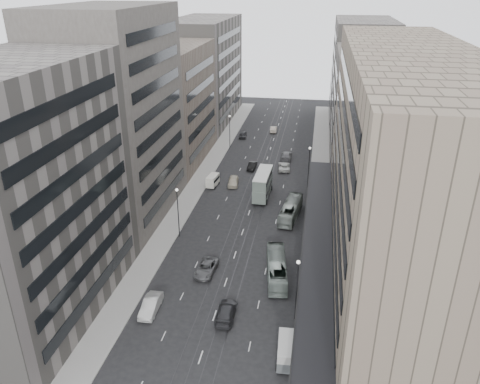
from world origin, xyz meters
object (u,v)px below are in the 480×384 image
Objects in this scene: bus_near at (277,268)px; pedestrian at (303,348)px; sedan_2 at (206,268)px; double_decker at (263,184)px; panel_van at (213,180)px; vw_microbus at (287,350)px; sedan_1 at (151,305)px; bus_far at (291,210)px.

bus_near is 14.73m from pedestrian.
bus_near is 1.96× the size of sedan_2.
pedestrian is at bearing 99.17° from bus_near.
double_decker reaches higher than pedestrian.
panel_van is (-10.31, 3.21, -1.36)m from double_decker.
double_decker reaches higher than sedan_2.
double_decker is 1.70× the size of sedan_2.
pedestrian is at bearing 30.85° from vw_microbus.
sedan_1 is (-14.52, -9.78, -0.62)m from bus_near.
panel_van is at bearing 164.60° from double_decker.
double_decker is 5.34× the size of pedestrian.
panel_van is at bearing -69.67° from bus_near.
bus_far is 2.65× the size of panel_van.
sedan_1 is 3.01× the size of pedestrian.
bus_near is 15.44m from vw_microbus.
bus_far is 2.01× the size of sedan_1.
bus_far is at bearing 90.75° from vw_microbus.
vw_microbus is at bearing -77.43° from double_decker.
bus_far is at bearing 65.10° from sedan_2.
double_decker is 41.65m from vw_microbus.
bus_near reaches higher than sedan_1.
sedan_2 is at bearing -98.03° from double_decker.
sedan_2 is 3.15× the size of pedestrian.
sedan_1 is 10.39m from sedan_2.
pedestrian is (1.71, 1.13, -0.39)m from vw_microbus.
double_decker reaches higher than bus_far.
bus_near is 2.70× the size of panel_van.
vw_microbus is 0.88× the size of sedan_2.
panel_van is 47.30m from pedestrian.
panel_van reaches higher than sedan_1.
bus_far reaches higher than panel_van.
bus_far reaches higher than pedestrian.
pedestrian is at bearing -14.31° from sedan_1.
double_decker is 36.74m from sedan_1.
bus_far is at bearing -99.83° from bus_near.
vw_microbus is 0.92× the size of sedan_1.
pedestrian is (3.64, -32.21, -0.43)m from bus_far.
bus_far is 31.76m from sedan_1.
vw_microbus is at bearing -45.86° from sedan_2.
pedestrian reaches higher than sedan_2.
pedestrian reaches higher than sedan_1.
sedan_1 reaches higher than sedan_2.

